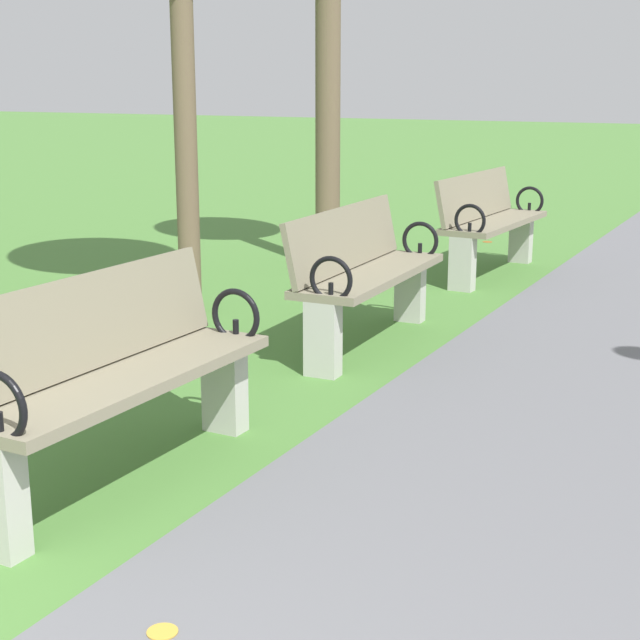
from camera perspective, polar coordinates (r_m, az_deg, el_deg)
name	(u,v)px	position (r m, az deg, el deg)	size (l,w,h in m)	color
park_bench_2	(116,374)	(4.20, -11.91, -3.14)	(0.50, 1.61, 0.90)	gray
park_bench_3	(364,272)	(6.29, 2.60, 2.82)	(0.53, 1.62, 0.90)	gray
park_bench_4	(489,221)	(8.74, 9.92, 5.76)	(0.55, 1.62, 0.90)	gray
scattered_leaves	(393,428)	(4.87, 4.31, -6.35)	(4.55, 10.82, 0.02)	#AD6B23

